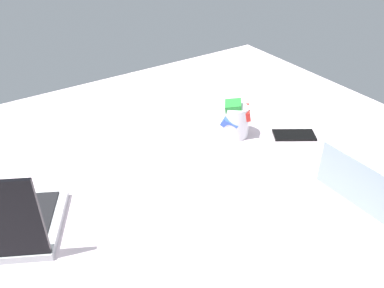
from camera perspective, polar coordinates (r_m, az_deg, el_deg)
The scene contains 3 objects.
bed_mattress at distance 127.50cm, azimuth -3.19°, elevation -6.14°, with size 180.00×140.00×18.00cm, color silver.
snack_cup at distance 133.66cm, azimuth 6.26°, elevation 3.53°, with size 10.84×10.78×13.18cm.
cell_phone at distance 139.27cm, azimuth 14.41°, elevation 1.25°, with size 6.80×14.00×0.80cm, color black.
Camera 1 is at (48.12, 86.09, 89.80)cm, focal length 37.23 mm.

